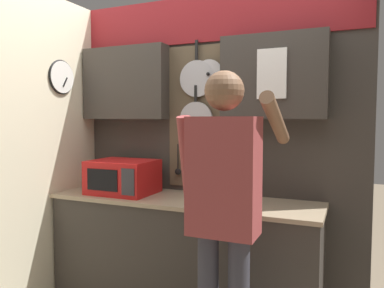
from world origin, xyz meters
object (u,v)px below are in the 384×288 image
object	(u,v)px
knife_block	(233,189)
utensil_crock	(195,190)
microwave	(123,177)
person	(224,200)

from	to	relation	value
knife_block	utensil_crock	bearing A→B (deg)	179.88
knife_block	utensil_crock	distance (m)	0.30
microwave	utensil_crock	size ratio (longest dim) A/B	1.56
microwave	utensil_crock	world-z (taller)	utensil_crock
person	microwave	bearing A→B (deg)	151.64
utensil_crock	person	world-z (taller)	person
knife_block	utensil_crock	world-z (taller)	utensil_crock
microwave	person	world-z (taller)	person
utensil_crock	person	bearing A→B (deg)	-53.44
microwave	utensil_crock	xyz separation A→B (m)	(0.62, 0.00, -0.06)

